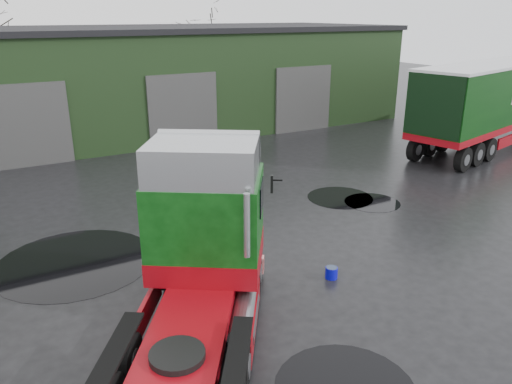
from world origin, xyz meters
TOP-DOWN VIEW (x-y plane):
  - ground at (0.00, 0.00)m, footprint 100.00×100.00m
  - warehouse at (2.00, 20.00)m, footprint 32.40×12.40m
  - hero_tractor at (-4.50, -3.00)m, footprint 6.35×7.50m
  - lorry_right at (17.00, 5.57)m, footprint 17.98×7.06m
  - wash_bucket at (0.05, -2.03)m, footprint 0.43×0.43m
  - tree_back_b at (10.00, 30.00)m, footprint 4.40×4.40m
  - puddle_1 at (5.13, 1.95)m, footprint 2.19×2.19m
  - puddle_2 at (-6.09, 2.53)m, footprint 4.71×4.71m
  - puddle_4 at (4.38, 3.03)m, footprint 2.65×2.65m

SIDE VIEW (x-z plane):
  - ground at x=0.00m, z-range 0.00..0.00m
  - puddle_1 at x=5.13m, z-range 0.00..0.01m
  - puddle_2 at x=-6.09m, z-range 0.00..0.01m
  - puddle_4 at x=4.38m, z-range 0.00..0.01m
  - wash_bucket at x=0.05m, z-range 0.00..0.33m
  - hero_tractor at x=-4.50m, z-range 0.00..4.36m
  - lorry_right at x=17.00m, z-range 0.00..4.67m
  - warehouse at x=2.00m, z-range 0.01..6.31m
  - tree_back_b at x=10.00m, z-range 0.00..7.50m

